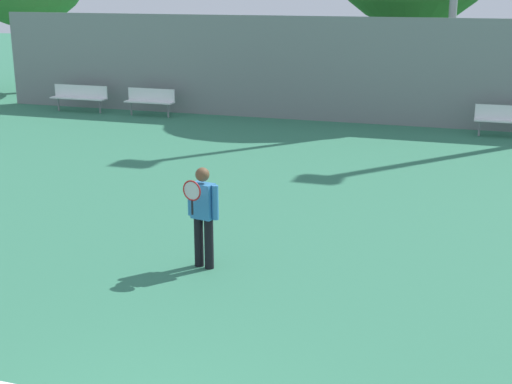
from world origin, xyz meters
The scene contains 5 objects.
tennis_player centered at (-0.90, 5.07, 0.88)m, with size 0.53×0.45×1.57m.
bench_courtside_far centered at (3.59, 16.71, 0.55)m, with size 1.65×0.40×0.88m.
bench_adjacent_court centered at (-7.44, 16.71, 0.55)m, with size 1.66×0.40×0.88m.
bench_by_gate centered at (-10.07, 16.71, 0.56)m, with size 2.00×0.40×0.88m.
back_fence centered at (0.00, 17.52, 1.62)m, with size 26.34×0.06×3.23m.
Camera 1 is at (2.97, -4.37, 4.17)m, focal length 50.00 mm.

